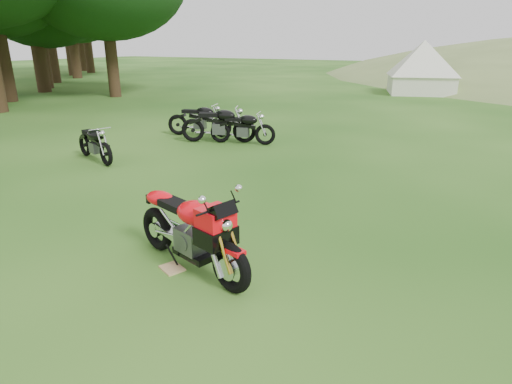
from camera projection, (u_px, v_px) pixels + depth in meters
The scene contains 9 objects.
ground at pixel (257, 239), 5.91m from camera, with size 120.00×120.00×0.00m, color #16440E.
treeline at pixel (94, 85), 27.37m from camera, with size 28.00×32.00×14.00m, color black, non-canonical shape.
sport_motorcycle at pixel (190, 224), 4.98m from camera, with size 1.91×0.48×1.14m, color red, non-canonical shape.
plywood_board at pixel (172, 268), 5.14m from camera, with size 0.28×0.23×0.02m, color tan.
vintage_moto_a at pixel (94, 142), 9.69m from camera, with size 1.65×0.38×0.87m, color black, non-canonical shape.
vintage_moto_b at pixel (242, 127), 11.32m from camera, with size 1.72×0.40×0.91m, color black, non-canonical shape.
vintage_moto_c at pixel (199, 119), 12.25m from camera, with size 1.86×0.43×0.98m, color black, non-canonical shape.
vintage_moto_d at pixel (218, 123), 11.47m from camera, with size 1.96×0.45×1.03m, color black, non-canonical shape.
tent_left at pixel (422, 67), 22.22m from camera, with size 3.08×3.08×2.67m, color silver, non-canonical shape.
Camera 1 is at (2.55, -4.71, 2.58)m, focal length 30.00 mm.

